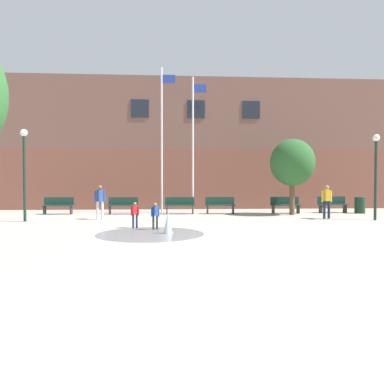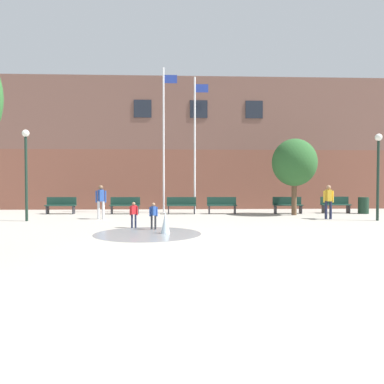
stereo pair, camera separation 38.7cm
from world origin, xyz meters
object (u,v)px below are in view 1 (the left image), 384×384
object	(u,v)px
park_bench_left_of_flagpoles	(123,205)
park_bench_center	(220,205)
street_tree_near_building	(292,163)
child_running	(135,213)
park_bench_near_trashcan	(285,205)
park_bench_far_right	(332,204)
teen_by_trashcan	(327,199)
adult_watching	(100,199)
flagpole_right	(193,141)
park_bench_far_left	(58,205)
lamp_post_left_lane	(24,162)
park_bench_under_left_flagpole	(180,205)
trash_can	(360,205)
lamp_post_right_lane	(376,164)
child_in_fountain	(155,214)
flagpole_left	(162,136)

from	to	relation	value
park_bench_left_of_flagpoles	park_bench_center	size ratio (longest dim) A/B	1.00
street_tree_near_building	child_running	bearing A→B (deg)	-147.11
park_bench_near_trashcan	park_bench_far_right	distance (m)	2.76
park_bench_center	teen_by_trashcan	world-z (taller)	teen_by_trashcan
teen_by_trashcan	adult_watching	bearing A→B (deg)	90.20
flagpole_right	park_bench_left_of_flagpoles	bearing A→B (deg)	-171.64
adult_watching	child_running	bearing A→B (deg)	0.20
park_bench_left_of_flagpoles	teen_by_trashcan	bearing A→B (deg)	-17.43
park_bench_far_left	lamp_post_left_lane	distance (m)	4.23
lamp_post_left_lane	park_bench_under_left_flagpole	bearing A→B (deg)	25.92
teen_by_trashcan	street_tree_near_building	xyz separation A→B (m)	(-0.97, 2.07, 1.81)
teen_by_trashcan	trash_can	distance (m)	4.18
lamp_post_right_lane	child_in_fountain	bearing A→B (deg)	-164.89
park_bench_far_right	trash_can	xyz separation A→B (m)	(1.37, -0.45, -0.03)
park_bench_under_left_flagpole	park_bench_near_trashcan	distance (m)	5.83
park_bench_left_of_flagpoles	park_bench_under_left_flagpole	bearing A→B (deg)	-1.55
trash_can	street_tree_near_building	distance (m)	4.72
park_bench_far_left	street_tree_near_building	world-z (taller)	street_tree_near_building
lamp_post_left_lane	street_tree_near_building	bearing A→B (deg)	10.63
park_bench_near_trashcan	lamp_post_left_lane	xyz separation A→B (m)	(-12.77, -3.36, 2.16)
child_running	flagpole_right	size ratio (longest dim) A/B	0.13
park_bench_under_left_flagpole	street_tree_near_building	bearing A→B (deg)	-9.30
park_bench_under_left_flagpole	flagpole_left	world-z (taller)	flagpole_left
lamp_post_left_lane	lamp_post_right_lane	distance (m)	15.73
flagpole_right	park_bench_under_left_flagpole	bearing A→B (deg)	-140.49
lamp_post_left_lane	lamp_post_right_lane	world-z (taller)	lamp_post_left_lane
park_bench_center	park_bench_near_trashcan	world-z (taller)	same
adult_watching	street_tree_near_building	distance (m)	10.00
lamp_post_left_lane	trash_can	xyz separation A→B (m)	(16.89, 3.11, -2.19)
teen_by_trashcan	flagpole_left	distance (m)	9.25
park_bench_far_right	lamp_post_right_lane	world-z (taller)	lamp_post_right_lane
lamp_post_right_lane	street_tree_near_building	xyz separation A→B (m)	(-2.90, 2.84, 0.19)
flagpole_left	flagpole_right	bearing A→B (deg)	0.00
street_tree_near_building	child_in_fountain	bearing A→B (deg)	-141.75
flagpole_left	park_bench_far_left	bearing A→B (deg)	-175.94
flagpole_left	lamp_post_left_lane	world-z (taller)	flagpole_left
park_bench_left_of_flagpoles	child_in_fountain	distance (m)	6.85
park_bench_left_of_flagpoles	street_tree_near_building	size ratio (longest dim) A/B	0.40
teen_by_trashcan	park_bench_far_left	bearing A→B (deg)	78.40
flagpole_left	child_in_fountain	bearing A→B (deg)	-91.32
child_in_fountain	flagpole_right	bearing A→B (deg)	-47.99
park_bench_left_of_flagpoles	park_bench_near_trashcan	bearing A→B (deg)	-0.62
park_bench_center	adult_watching	xyz separation A→B (m)	(-6.00, -2.63, 0.45)
park_bench_far_right	flagpole_left	distance (m)	10.27
teen_by_trashcan	adult_watching	size ratio (longest dim) A/B	1.00
park_bench_far_left	child_in_fountain	size ratio (longest dim) A/B	1.62
park_bench_far_left	street_tree_near_building	size ratio (longest dim) A/B	0.40
teen_by_trashcan	lamp_post_left_lane	distance (m)	13.90
flagpole_right	teen_by_trashcan	bearing A→B (deg)	-31.20
child_running	adult_watching	bearing A→B (deg)	-96.22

